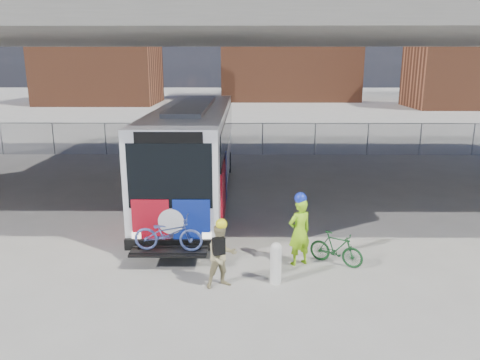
{
  "coord_description": "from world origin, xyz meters",
  "views": [
    {
      "loc": [
        -0.05,
        -14.45,
        5.28
      ],
      "look_at": [
        -0.18,
        -0.1,
        1.6
      ],
      "focal_mm": 35.0,
      "sensor_mm": 36.0,
      "label": 1
    }
  ],
  "objects_px": {
    "cyclist_hivis": "(299,230)",
    "cyclist_tan": "(222,255)",
    "bus": "(194,145)",
    "bollard": "(276,261)",
    "bike_parked": "(336,248)"
  },
  "relations": [
    {
      "from": "cyclist_hivis",
      "to": "cyclist_tan",
      "type": "xyz_separation_m",
      "value": [
        -1.99,
        -1.3,
        -0.15
      ]
    },
    {
      "from": "bus",
      "to": "bollard",
      "type": "relative_size",
      "value": 12.26
    },
    {
      "from": "cyclist_hivis",
      "to": "cyclist_tan",
      "type": "relative_size",
      "value": 1.16
    },
    {
      "from": "bus",
      "to": "bollard",
      "type": "xyz_separation_m",
      "value": [
        2.73,
        -7.42,
        -1.54
      ]
    },
    {
      "from": "bollard",
      "to": "bike_parked",
      "type": "height_order",
      "value": "bollard"
    },
    {
      "from": "cyclist_tan",
      "to": "bus",
      "type": "bearing_deg",
      "value": 78.92
    },
    {
      "from": "bike_parked",
      "to": "cyclist_tan",
      "type": "bearing_deg",
      "value": 145.59
    },
    {
      "from": "bus",
      "to": "cyclist_tan",
      "type": "height_order",
      "value": "bus"
    },
    {
      "from": "bus",
      "to": "bollard",
      "type": "distance_m",
      "value": 8.06
    },
    {
      "from": "cyclist_hivis",
      "to": "cyclist_tan",
      "type": "bearing_deg",
      "value": 5.95
    },
    {
      "from": "bollard",
      "to": "cyclist_hivis",
      "type": "xyz_separation_m",
      "value": [
        0.69,
        1.1,
        0.4
      ]
    },
    {
      "from": "bike_parked",
      "to": "bus",
      "type": "bearing_deg",
      "value": 66.76
    },
    {
      "from": "bollard",
      "to": "cyclist_tan",
      "type": "xyz_separation_m",
      "value": [
        -1.3,
        -0.2,
        0.25
      ]
    },
    {
      "from": "bus",
      "to": "cyclist_tan",
      "type": "xyz_separation_m",
      "value": [
        1.43,
        -7.62,
        -1.3
      ]
    },
    {
      "from": "bus",
      "to": "bike_parked",
      "type": "height_order",
      "value": "bus"
    }
  ]
}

